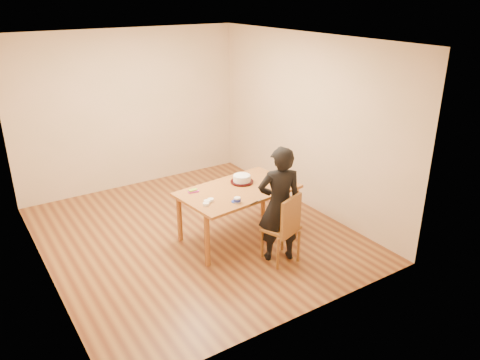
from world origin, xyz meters
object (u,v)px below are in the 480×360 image
dining_chair (281,228)px  cake_plate (242,182)px  dining_table (238,190)px  person (279,205)px  cake (242,178)px

dining_chair → cake_plate: cake_plate is taller
cake_plate → dining_table: bearing=-136.4°
dining_chair → person: 0.32m
dining_table → person: person is taller
dining_table → cake_plate: bearing=37.3°
dining_table → cake_plate: 0.24m
dining_chair → person: person is taller
dining_table → dining_chair: size_ratio=4.04×
dining_chair → cake_plate: (0.02, 0.94, 0.31)m
cake_plate → person: size_ratio=0.21×
cake → person: (-0.02, -0.89, -0.05)m
dining_chair → cake: size_ratio=1.59×
cake_plate → person: person is taller
cake_plate → cake: (0.00, 0.00, 0.05)m
dining_table → cake_plate: (0.17, 0.16, 0.03)m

